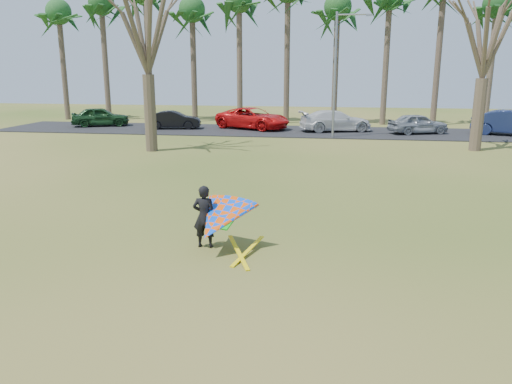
# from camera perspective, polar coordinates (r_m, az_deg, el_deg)

# --- Properties ---
(ground) EXTENTS (100.00, 100.00, 0.00)m
(ground) POSITION_cam_1_polar(r_m,az_deg,el_deg) (12.59, -1.44, -7.04)
(ground) COLOR #294F11
(ground) RESTS_ON ground
(parking_strip) EXTENTS (46.00, 7.00, 0.06)m
(parking_strip) POSITION_cam_1_polar(r_m,az_deg,el_deg) (36.90, 5.64, 6.90)
(parking_strip) COLOR black
(parking_strip) RESTS_ON ground
(palm_0) EXTENTS (4.84, 4.84, 10.84)m
(palm_0) POSITION_cam_1_polar(r_m,az_deg,el_deg) (49.16, -21.63, 18.45)
(palm_0) COLOR #463A2A
(palm_0) RESTS_ON ground
(palm_1) EXTENTS (4.84, 4.84, 11.54)m
(palm_1) POSITION_cam_1_polar(r_m,az_deg,el_deg) (47.39, -17.27, 19.81)
(palm_1) COLOR brown
(palm_1) RESTS_ON ground
(palm_3) EXTENTS (4.84, 4.84, 10.84)m
(palm_3) POSITION_cam_1_polar(r_m,az_deg,el_deg) (44.51, -7.32, 19.83)
(palm_3) COLOR #453629
(palm_3) RESTS_ON ground
(palm_4) EXTENTS (4.84, 4.84, 11.54)m
(palm_4) POSITION_cam_1_polar(r_m,az_deg,el_deg) (43.66, -1.94, 20.95)
(palm_4) COLOR brown
(palm_4) RESTS_ON ground
(palm_6) EXTENTS (4.84, 4.84, 10.84)m
(palm_6) POSITION_cam_1_polar(r_m,az_deg,el_deg) (42.81, 9.32, 20.01)
(palm_6) COLOR #4D3F2E
(palm_6) RESTS_ON ground
(palm_9) EXTENTS (4.84, 4.84, 10.84)m
(palm_9) POSITION_cam_1_polar(r_m,az_deg,el_deg) (44.42, 25.87, 18.64)
(palm_9) COLOR #4B3D2D
(palm_9) RESTS_ON ground
(bare_tree_left) EXTENTS (6.60, 6.60, 9.70)m
(bare_tree_left) POSITION_cam_1_polar(r_m,az_deg,el_deg) (28.54, -12.51, 18.46)
(bare_tree_left) COLOR #453729
(bare_tree_left) RESTS_ON ground
(bare_tree_right) EXTENTS (6.27, 6.27, 9.21)m
(bare_tree_right) POSITION_cam_1_polar(r_m,az_deg,el_deg) (30.65, 24.92, 16.55)
(bare_tree_right) COLOR brown
(bare_tree_right) RESTS_ON ground
(streetlight) EXTENTS (2.28, 0.18, 8.00)m
(streetlight) POSITION_cam_1_polar(r_m,az_deg,el_deg) (33.56, 9.29, 13.68)
(streetlight) COLOR gray
(streetlight) RESTS_ON ground
(car_0) EXTENTS (4.73, 3.34, 1.49)m
(car_0) POSITION_cam_1_polar(r_m,az_deg,el_deg) (41.77, -17.35, 8.23)
(car_0) COLOR #173B1A
(car_0) RESTS_ON parking_strip
(car_1) EXTENTS (4.23, 2.15, 1.33)m
(car_1) POSITION_cam_1_polar(r_m,az_deg,el_deg) (38.66, -9.38, 8.14)
(car_1) COLOR black
(car_1) RESTS_ON parking_strip
(car_2) EXTENTS (6.28, 4.80, 1.59)m
(car_2) POSITION_cam_1_polar(r_m,az_deg,el_deg) (38.10, -0.36, 8.43)
(car_2) COLOR red
(car_2) RESTS_ON parking_strip
(car_3) EXTENTS (5.60, 3.56, 1.51)m
(car_3) POSITION_cam_1_polar(r_m,az_deg,el_deg) (37.03, 9.09, 8.04)
(car_3) COLOR silver
(car_3) RESTS_ON parking_strip
(car_4) EXTENTS (4.43, 2.97, 1.40)m
(car_4) POSITION_cam_1_polar(r_m,az_deg,el_deg) (37.00, 18.02, 7.45)
(car_4) COLOR gray
(car_4) RESTS_ON parking_strip
(car_5) EXTENTS (5.40, 3.45, 1.68)m
(car_5) POSITION_cam_1_polar(r_m,az_deg,el_deg) (38.51, 27.21, 7.04)
(car_5) COLOR #182349
(car_5) RESTS_ON parking_strip
(kite_flyer) EXTENTS (2.13, 2.39, 2.02)m
(kite_flyer) POSITION_cam_1_polar(r_m,az_deg,el_deg) (12.54, -4.39, -3.09)
(kite_flyer) COLOR black
(kite_flyer) RESTS_ON ground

